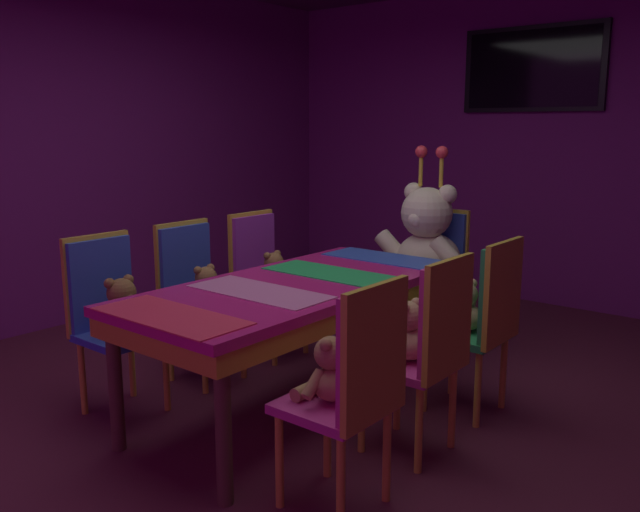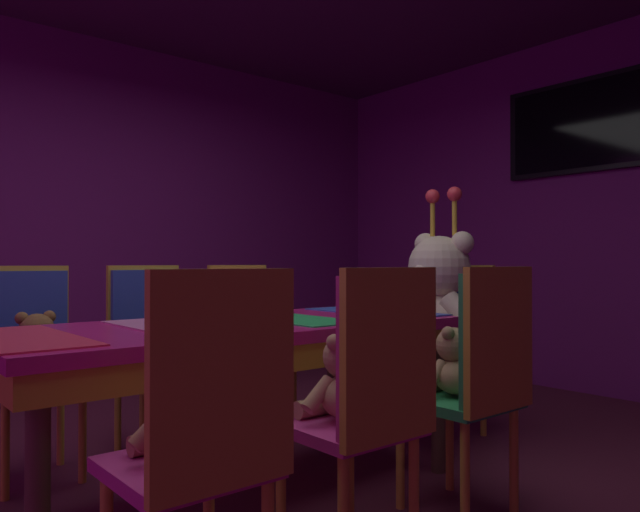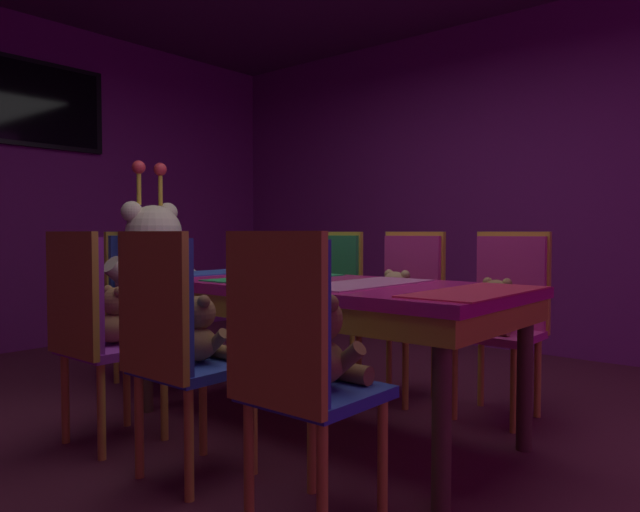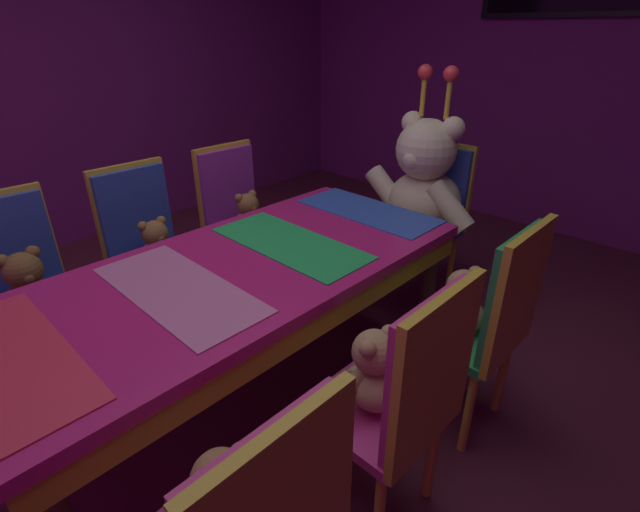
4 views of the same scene
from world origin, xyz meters
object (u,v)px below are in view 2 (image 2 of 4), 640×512
(teddy_left_2, at_px, (258,335))
(chair_left_2, at_px, (244,329))
(teddy_right_0, at_px, (183,414))
(king_teddy_bear, at_px, (438,302))
(banquet_table, at_px, (235,343))
(chair_right_1, at_px, (372,387))
(chair_right_2, at_px, (482,366))
(wall_tv, at_px, (584,125))
(teddy_left_0, at_px, (37,352))
(teddy_left_1, at_px, (161,343))
(chair_left_1, at_px, (150,337))
(chair_right_0, at_px, (209,419))
(teddy_right_1, at_px, (343,383))
(teddy_right_2, at_px, (452,365))
(chair_left_0, at_px, (28,348))
(throne_chair, at_px, (457,330))

(teddy_left_2, bearing_deg, chair_left_2, -180.00)
(teddy_right_0, relative_size, king_teddy_bear, 0.31)
(banquet_table, height_order, chair_right_1, chair_right_1)
(chair_right_2, relative_size, wall_tv, 0.79)
(chair_left_2, distance_m, king_teddy_bear, 1.17)
(teddy_left_0, bearing_deg, teddy_right_0, 0.16)
(teddy_right_0, height_order, wall_tv, wall_tv)
(wall_tv, bearing_deg, banquet_table, -90.00)
(teddy_left_1, xyz_separation_m, king_teddy_bear, (0.73, 1.37, 0.19))
(chair_left_1, relative_size, chair_right_2, 1.00)
(chair_right_0, relative_size, teddy_right_1, 3.09)
(teddy_right_1, bearing_deg, teddy_right_2, -89.72)
(chair_left_0, distance_m, wall_tv, 4.09)
(banquet_table, relative_size, teddy_right_2, 6.69)
(teddy_left_1, xyz_separation_m, teddy_right_0, (1.44, -0.61, 0.00))
(chair_right_2, relative_size, throne_chair, 1.00)
(banquet_table, distance_m, wall_tv, 3.41)
(teddy_left_1, distance_m, king_teddy_bear, 1.56)
(chair_left_0, height_order, teddy_right_0, chair_left_0)
(chair_left_0, distance_m, chair_right_1, 1.80)
(chair_left_2, height_order, teddy_right_1, chair_left_2)
(teddy_right_1, bearing_deg, chair_right_2, -103.10)
(chair_right_2, bearing_deg, chair_left_1, 19.34)
(banquet_table, relative_size, teddy_right_1, 6.34)
(chair_right_2, height_order, king_teddy_bear, king_teddy_bear)
(teddy_left_2, bearing_deg, chair_right_2, -0.25)
(teddy_left_1, height_order, throne_chair, throne_chair)
(chair_right_1, relative_size, king_teddy_bear, 1.01)
(wall_tv, bearing_deg, teddy_right_2, -74.44)
(banquet_table, relative_size, teddy_left_0, 6.01)
(teddy_right_1, height_order, wall_tv, wall_tv)
(throne_chair, bearing_deg, chair_left_1, -29.40)
(throne_chair, bearing_deg, king_teddy_bear, -0.00)
(teddy_left_0, height_order, chair_right_0, chair_right_0)
(chair_right_2, xyz_separation_m, throne_chair, (-0.84, 0.94, 0.00))
(chair_right_0, distance_m, teddy_right_2, 1.22)
(teddy_right_2, height_order, wall_tv, wall_tv)
(teddy_right_1, bearing_deg, chair_right_1, -180.00)
(teddy_left_1, distance_m, teddy_right_0, 1.57)
(teddy_right_1, bearing_deg, king_teddy_bear, -62.97)
(teddy_right_0, height_order, teddy_right_1, teddy_right_1)
(teddy_left_2, bearing_deg, teddy_right_2, -0.27)
(chair_left_1, height_order, teddy_right_2, chair_left_1)
(chair_left_0, height_order, wall_tv, wall_tv)
(chair_right_2, xyz_separation_m, teddy_right_2, (-0.14, 0.00, -0.02))
(throne_chair, bearing_deg, teddy_left_0, -18.05)
(chair_left_1, distance_m, chair_right_2, 1.81)
(banquet_table, bearing_deg, throne_chair, 90.00)
(banquet_table, distance_m, king_teddy_bear, 1.37)
(chair_left_1, xyz_separation_m, teddy_right_2, (1.57, 0.60, -0.02))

